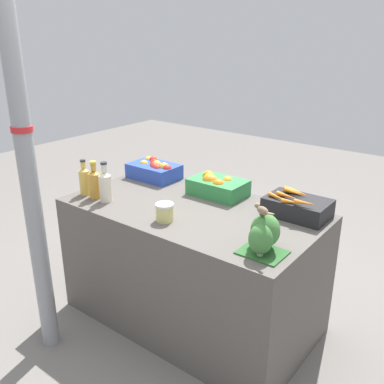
# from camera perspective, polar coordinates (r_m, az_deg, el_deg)

# --- Properties ---
(ground_plane) EXTENTS (10.00, 10.00, 0.00)m
(ground_plane) POSITION_cam_1_polar(r_m,az_deg,el_deg) (3.04, 0.00, -16.18)
(ground_plane) COLOR slate
(market_table) EXTENTS (1.57, 0.87, 0.81)m
(market_table) POSITION_cam_1_polar(r_m,az_deg,el_deg) (2.82, 0.00, -9.61)
(market_table) COLOR #56514C
(market_table) RESTS_ON ground_plane
(support_pole) EXTENTS (0.11, 0.11, 2.54)m
(support_pole) POSITION_cam_1_polar(r_m,az_deg,el_deg) (2.42, -21.50, 5.95)
(support_pole) COLOR gray
(support_pole) RESTS_ON ground_plane
(apple_crate) EXTENTS (0.36, 0.24, 0.14)m
(apple_crate) POSITION_cam_1_polar(r_m,az_deg,el_deg) (3.16, -4.99, 2.96)
(apple_crate) COLOR #2847B7
(apple_crate) RESTS_ON market_table
(orange_crate) EXTENTS (0.36, 0.24, 0.14)m
(orange_crate) POSITION_cam_1_polar(r_m,az_deg,el_deg) (2.83, 3.27, 0.91)
(orange_crate) COLOR #2D8442
(orange_crate) RESTS_ON market_table
(carrot_crate) EXTENTS (0.36, 0.24, 0.15)m
(carrot_crate) POSITION_cam_1_polar(r_m,az_deg,el_deg) (2.57, 13.84, -1.88)
(carrot_crate) COLOR black
(carrot_crate) RESTS_ON market_table
(broccoli_pile) EXTENTS (0.22, 0.21, 0.20)m
(broccoli_pile) POSITION_cam_1_polar(r_m,az_deg,el_deg) (2.11, 9.52, -5.59)
(broccoli_pile) COLOR #2D602D
(broccoli_pile) RESTS_ON market_table
(juice_bottle_golden) EXTENTS (0.07, 0.07, 0.24)m
(juice_bottle_golden) POSITION_cam_1_polar(r_m,az_deg,el_deg) (2.91, -14.15, 1.55)
(juice_bottle_golden) COLOR gold
(juice_bottle_golden) RESTS_ON market_table
(juice_bottle_amber) EXTENTS (0.08, 0.08, 0.25)m
(juice_bottle_amber) POSITION_cam_1_polar(r_m,az_deg,el_deg) (2.83, -12.86, 1.19)
(juice_bottle_amber) COLOR gold
(juice_bottle_amber) RESTS_ON market_table
(juice_bottle_cloudy) EXTENTS (0.08, 0.08, 0.26)m
(juice_bottle_cloudy) POSITION_cam_1_polar(r_m,az_deg,el_deg) (2.75, -11.50, 0.87)
(juice_bottle_cloudy) COLOR beige
(juice_bottle_cloudy) RESTS_ON market_table
(pickle_jar) EXTENTS (0.11, 0.11, 0.10)m
(pickle_jar) POSITION_cam_1_polar(r_m,az_deg,el_deg) (2.44, -3.60, -2.72)
(pickle_jar) COLOR #D1CC75
(pickle_jar) RESTS_ON market_table
(sparrow_bird) EXTENTS (0.13, 0.06, 0.05)m
(sparrow_bird) POSITION_cam_1_polar(r_m,az_deg,el_deg) (2.05, 9.33, -2.39)
(sparrow_bird) COLOR #4C3D2D
(sparrow_bird) RESTS_ON broccoli_pile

